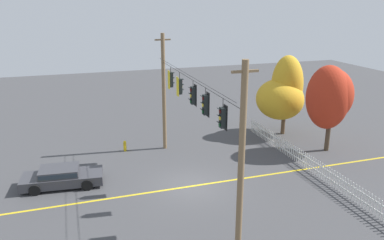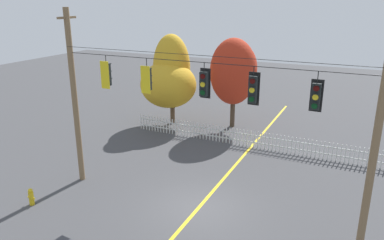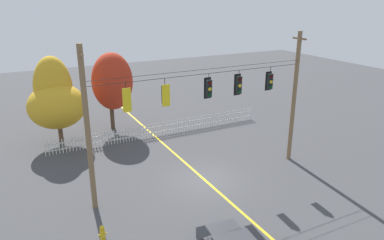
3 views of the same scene
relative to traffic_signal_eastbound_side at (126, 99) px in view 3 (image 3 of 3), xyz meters
name	(u,v)px [view 3 (image 3 of 3)]	position (x,y,z in m)	size (l,w,h in m)	color
ground	(204,180)	(4.45, 0.01, -5.50)	(80.00, 80.00, 0.00)	#424244
lane_centerline_stripe	(204,180)	(4.45, 0.01, -5.49)	(0.16, 36.00, 0.01)	gold
signal_support_span	(205,111)	(4.45, 0.01, -1.25)	(13.11, 1.10, 8.31)	brown
traffic_signal_eastbound_side	(126,99)	(0.00, 0.00, 0.00)	(0.43, 0.38, 1.45)	black
traffic_signal_northbound_primary	(165,95)	(2.07, 0.00, -0.02)	(0.43, 0.38, 1.45)	black
traffic_signal_southbound_primary	(209,88)	(4.65, 0.02, 0.02)	(0.43, 0.38, 1.42)	black
traffic_signal_westbound_side	(238,85)	(6.60, 0.02, 0.00)	(0.43, 0.38, 1.48)	black
traffic_signal_northbound_secondary	(270,81)	(8.83, 0.02, -0.02)	(0.43, 0.38, 1.45)	black
white_picket_fence	(161,129)	(4.97, 7.80, -4.97)	(16.94, 0.06, 1.05)	silver
autumn_maple_near_fence	(56,100)	(-2.21, 9.74, -2.16)	(4.00, 3.69, 6.37)	brown
autumn_maple_mid	(112,80)	(2.17, 10.77, -1.43)	(3.17, 3.12, 6.25)	#473828
fire_hydrant	(102,233)	(-2.31, -2.88, -5.11)	(0.38, 0.22, 0.79)	gold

